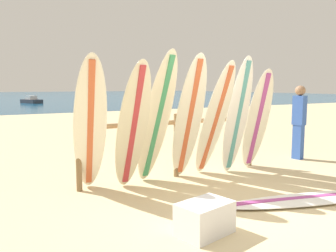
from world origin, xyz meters
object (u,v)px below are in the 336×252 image
object	(u,v)px
surfboard_lying_on_sand	(312,199)
surfboard_rack	(176,135)
surfboard_leaning_center_left	(157,119)
beachgoer_standing	(299,119)
surfboard_leaning_far_left	(90,126)
surfboard_leaning_right	(237,116)
cooler_box	(205,218)
surfboard_leaning_far_right	(257,120)
surfboard_leaning_left	(133,127)
small_boat_offshore	(32,100)
surfboard_leaning_center	(189,120)
surfboard_leaning_center_right	(215,120)

from	to	relation	value
surfboard_lying_on_sand	surfboard_rack	bearing A→B (deg)	115.24
surfboard_leaning_center_left	beachgoer_standing	size ratio (longest dim) A/B	1.34
surfboard_leaning_far_left	beachgoer_standing	bearing A→B (deg)	2.91
surfboard_leaning_right	cooler_box	xyz separation A→B (m)	(-2.03, -1.84, -0.90)
surfboard_leaning_center_left	surfboard_leaning_far_right	distance (m)	2.15
surfboard_leaning_left	surfboard_lying_on_sand	world-z (taller)	surfboard_leaning_left
surfboard_leaning_left	small_boat_offshore	size ratio (longest dim) A/B	0.81
surfboard_leaning_center	beachgoer_standing	bearing A→B (deg)	6.75
small_boat_offshore	cooler_box	world-z (taller)	small_boat_offshore
surfboard_leaning_left	surfboard_leaning_far_left	bearing A→B (deg)	167.82
surfboard_leaning_center_left	surfboard_lying_on_sand	xyz separation A→B (m)	(1.53, -1.81, -1.07)
surfboard_leaning_right	surfboard_lying_on_sand	distance (m)	2.00
surfboard_leaning_left	beachgoer_standing	bearing A→B (deg)	5.17
surfboard_leaning_left	cooler_box	size ratio (longest dim) A/B	3.37
surfboard_leaning_right	cooler_box	bearing A→B (deg)	-137.81
surfboard_rack	surfboard_leaning_right	bearing A→B (deg)	-20.81
surfboard_leaning_far_left	surfboard_leaning_far_right	bearing A→B (deg)	-1.06
surfboard_leaning_far_left	surfboard_leaning_right	world-z (taller)	surfboard_leaning_right
surfboard_leaning_center_left	small_boat_offshore	bearing A→B (deg)	85.85
surfboard_leaning_center	surfboard_lying_on_sand	distance (m)	2.22
beachgoer_standing	surfboard_leaning_center	bearing A→B (deg)	-173.25
surfboard_lying_on_sand	small_boat_offshore	xyz separation A→B (m)	(0.63, 31.59, 0.22)
beachgoer_standing	surfboard_leaning_right	bearing A→B (deg)	-170.33
surfboard_leaning_center_left	surfboard_rack	bearing A→B (deg)	28.64
surfboard_leaning_center_left	surfboard_leaning_center	xyz separation A→B (m)	(0.53, -0.13, -0.03)
surfboard_leaning_center	surfboard_rack	bearing A→B (deg)	88.85
surfboard_leaning_center_right	surfboard_lying_on_sand	xyz separation A→B (m)	(0.44, -1.71, -0.99)
cooler_box	surfboard_leaning_center	bearing A→B (deg)	49.39
small_boat_offshore	beachgoer_standing	bearing A→B (deg)	-87.05
surfboard_leaning_left	surfboard_leaning_right	world-z (taller)	surfboard_leaning_right
surfboard_leaning_left	small_boat_offshore	distance (m)	30.04
surfboard_leaning_far_left	surfboard_leaning_left	xyz separation A→B (m)	(0.62, -0.13, -0.03)
surfboard_leaning_left	beachgoer_standing	size ratio (longest dim) A/B	1.23
surfboard_rack	small_boat_offshore	xyz separation A→B (m)	(1.62, 29.49, -0.50)
surfboard_leaning_far_left	beachgoer_standing	world-z (taller)	surfboard_leaning_far_left
surfboard_leaning_right	surfboard_leaning_center_left	bearing A→B (deg)	176.12
surfboard_leaning_center_right	small_boat_offshore	size ratio (longest dim) A/B	0.82
cooler_box	surfboard_leaning_left	bearing A→B (deg)	79.04
surfboard_rack	small_boat_offshore	size ratio (longest dim) A/B	1.44
surfboard_rack	surfboard_leaning_center	distance (m)	0.52
surfboard_leaning_far_right	small_boat_offshore	world-z (taller)	surfboard_leaning_far_right
surfboard_leaning_left	surfboard_leaning_center	size ratio (longest dim) A/B	0.94
surfboard_leaning_left	surfboard_leaning_center_left	xyz separation A→B (m)	(0.49, 0.13, 0.09)
surfboard_leaning_right	beachgoer_standing	world-z (taller)	surfboard_leaning_right
surfboard_rack	surfboard_leaning_far_left	distance (m)	1.70
surfboard_leaning_right	surfboard_leaning_far_right	bearing A→B (deg)	5.44
surfboard_leaning_center_left	surfboard_leaning_far_right	world-z (taller)	surfboard_leaning_center_left
surfboard_leaning_left	surfboard_leaning_right	distance (m)	2.09
surfboard_leaning_center_right	surfboard_leaning_right	world-z (taller)	surfboard_leaning_right
surfboard_leaning_center	cooler_box	bearing A→B (deg)	-117.82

